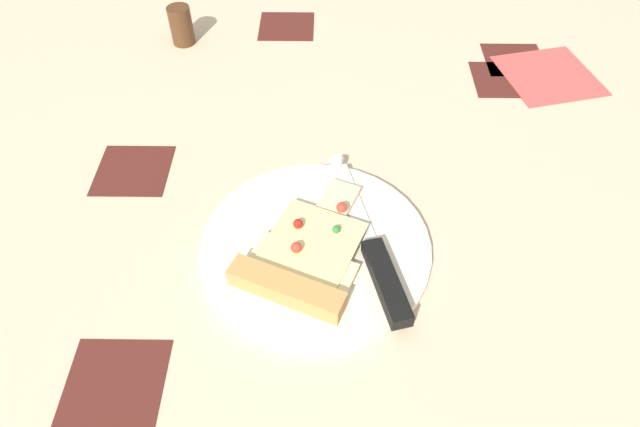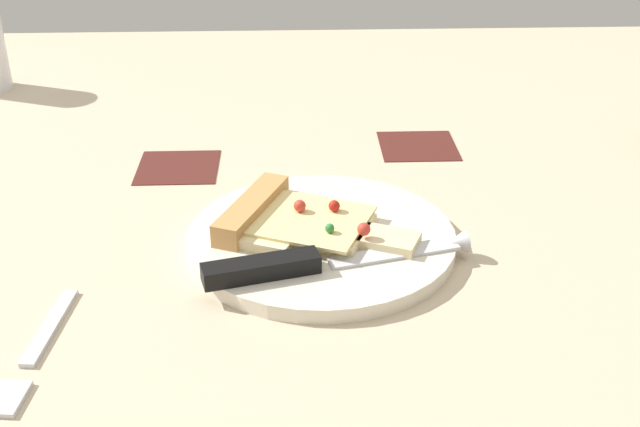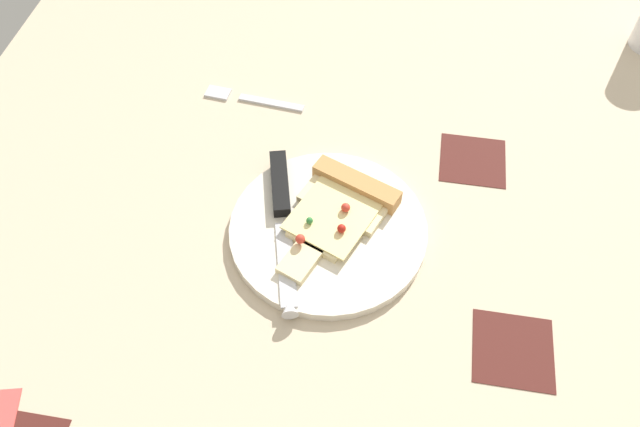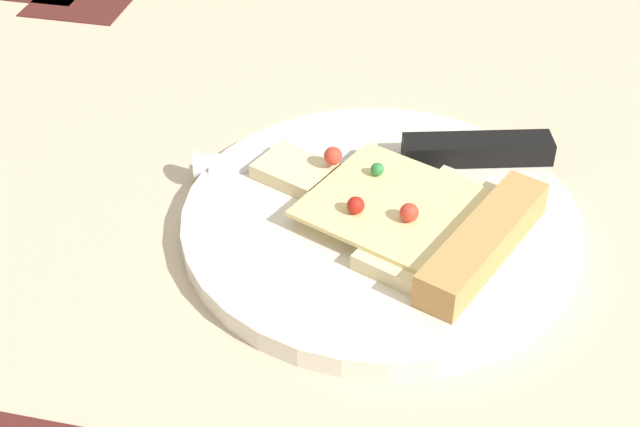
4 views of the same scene
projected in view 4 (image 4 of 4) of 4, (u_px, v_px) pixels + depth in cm
name	position (u px, v px, depth cm)	size (l,w,h in cm)	color
ground_plane	(422.00, 359.00, 50.30)	(132.33, 132.33, 3.00)	#C6B293
plate	(381.00, 222.00, 56.36)	(25.00, 25.00, 1.40)	silver
pizza_slice	(418.00, 219.00, 54.26)	(19.06, 14.54, 2.50)	beige
knife	(409.00, 153.00, 60.03)	(23.73, 8.19, 2.45)	silver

